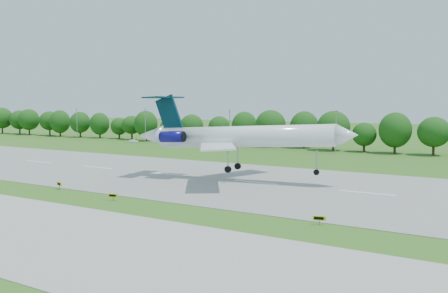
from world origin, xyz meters
The scene contains 10 objects.
ground centered at (0.00, 0.00, 0.00)m, with size 600.00×600.00×0.00m, color #315C18.
runway centered at (0.00, 25.00, 0.04)m, with size 400.00×45.00×0.08m, color gray.
tree_line centered at (0.00, 92.00, 6.19)m, with size 288.40×8.40×10.40m.
light_poles centered at (-2.50, 82.00, 6.34)m, with size 175.90×0.25×12.19m.
airliner centered at (15.45, 24.67, 8.36)m, with size 42.30×30.50×14.17m.
taxi_sign_left centered at (-4.68, 1.69, 0.92)m, with size 1.74×0.79×1.25m.
taxi_sign_centre centered at (9.73, -0.56, 0.75)m, with size 1.43×0.58×1.02m.
taxi_sign_right centered at (41.02, 1.48, 0.80)m, with size 1.54×0.54×1.08m.
service_vehicle_a centered at (-60.80, 82.05, 0.55)m, with size 1.17×3.37×1.11m, color white.
service_vehicle_b centered at (-18.69, 80.01, 0.64)m, with size 1.51×3.75×1.28m, color silver.
Camera 1 is at (61.93, -53.70, 14.43)m, focal length 40.00 mm.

